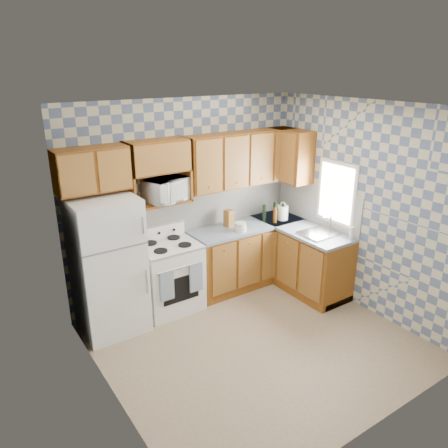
{
  "coord_description": "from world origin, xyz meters",
  "views": [
    {
      "loc": [
        -2.76,
        -3.4,
        3.09
      ],
      "look_at": [
        0.05,
        0.75,
        1.25
      ],
      "focal_mm": 35.0,
      "sensor_mm": 36.0,
      "label": 1
    }
  ],
  "objects_px": {
    "microwave": "(167,190)",
    "electric_kettle": "(282,213)",
    "refrigerator": "(108,266)",
    "stove_body": "(169,277)"
  },
  "relations": [
    {
      "from": "refrigerator",
      "to": "microwave",
      "type": "bearing_deg",
      "value": 9.52
    },
    {
      "from": "refrigerator",
      "to": "electric_kettle",
      "type": "height_order",
      "value": "refrigerator"
    },
    {
      "from": "refrigerator",
      "to": "microwave",
      "type": "distance_m",
      "value": 1.18
    },
    {
      "from": "stove_body",
      "to": "microwave",
      "type": "height_order",
      "value": "microwave"
    },
    {
      "from": "stove_body",
      "to": "electric_kettle",
      "type": "height_order",
      "value": "electric_kettle"
    },
    {
      "from": "microwave",
      "to": "electric_kettle",
      "type": "distance_m",
      "value": 1.87
    },
    {
      "from": "microwave",
      "to": "electric_kettle",
      "type": "relative_size",
      "value": 2.53
    },
    {
      "from": "refrigerator",
      "to": "stove_body",
      "type": "relative_size",
      "value": 1.87
    },
    {
      "from": "microwave",
      "to": "electric_kettle",
      "type": "bearing_deg",
      "value": -25.23
    },
    {
      "from": "refrigerator",
      "to": "electric_kettle",
      "type": "relative_size",
      "value": 7.9
    }
  ]
}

